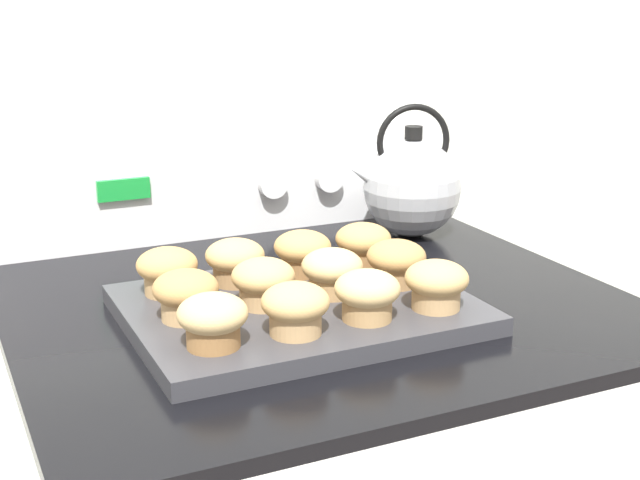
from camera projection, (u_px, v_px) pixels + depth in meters
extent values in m
cube|color=silver|center=(209.00, 31.00, 1.38)|extent=(8.00, 0.05, 2.40)
cube|color=black|center=(309.00, 301.00, 1.14)|extent=(0.75, 0.70, 0.02)
cube|color=white|center=(224.00, 183.00, 1.40)|extent=(0.74, 0.05, 0.16)
cube|color=green|center=(124.00, 189.00, 1.30)|extent=(0.08, 0.01, 0.03)
cylinder|color=white|center=(273.00, 184.00, 1.39)|extent=(0.05, 0.02, 0.05)
cylinder|color=white|center=(329.00, 178.00, 1.43)|extent=(0.05, 0.02, 0.05)
cylinder|color=white|center=(383.00, 172.00, 1.47)|extent=(0.05, 0.02, 0.05)
cube|color=#38383D|center=(298.00, 309.00, 1.06)|extent=(0.40, 0.31, 0.02)
cylinder|color=olive|center=(213.00, 333.00, 0.92)|extent=(0.06, 0.06, 0.03)
ellipsoid|color=tan|center=(213.00, 314.00, 0.92)|extent=(0.07, 0.07, 0.04)
cylinder|color=tan|center=(295.00, 321.00, 0.95)|extent=(0.06, 0.06, 0.03)
ellipsoid|color=tan|center=(295.00, 302.00, 0.95)|extent=(0.07, 0.07, 0.04)
cylinder|color=tan|center=(367.00, 307.00, 0.99)|extent=(0.06, 0.06, 0.03)
ellipsoid|color=tan|center=(368.00, 288.00, 0.99)|extent=(0.07, 0.07, 0.04)
cylinder|color=tan|center=(436.00, 296.00, 1.03)|extent=(0.06, 0.06, 0.03)
ellipsoid|color=tan|center=(437.00, 278.00, 1.02)|extent=(0.07, 0.07, 0.04)
cylinder|color=tan|center=(186.00, 307.00, 1.00)|extent=(0.06, 0.06, 0.03)
ellipsoid|color=#B2844C|center=(185.00, 288.00, 0.99)|extent=(0.07, 0.07, 0.04)
cylinder|color=tan|center=(263.00, 294.00, 1.04)|extent=(0.06, 0.06, 0.03)
ellipsoid|color=tan|center=(263.00, 276.00, 1.03)|extent=(0.07, 0.07, 0.04)
cylinder|color=tan|center=(332.00, 283.00, 1.07)|extent=(0.06, 0.06, 0.03)
ellipsoid|color=tan|center=(332.00, 266.00, 1.07)|extent=(0.07, 0.07, 0.04)
cylinder|color=#A37A4C|center=(396.00, 273.00, 1.11)|extent=(0.06, 0.06, 0.03)
ellipsoid|color=#B2844C|center=(396.00, 256.00, 1.10)|extent=(0.07, 0.07, 0.04)
cylinder|color=tan|center=(168.00, 282.00, 1.08)|extent=(0.06, 0.06, 0.03)
ellipsoid|color=tan|center=(167.00, 265.00, 1.07)|extent=(0.07, 0.07, 0.04)
cylinder|color=#A37A4C|center=(235.00, 272.00, 1.11)|extent=(0.06, 0.06, 0.03)
ellipsoid|color=tan|center=(235.00, 255.00, 1.11)|extent=(0.07, 0.07, 0.04)
cylinder|color=olive|center=(299.00, 263.00, 1.15)|extent=(0.06, 0.06, 0.03)
ellipsoid|color=tan|center=(299.00, 247.00, 1.14)|extent=(0.07, 0.07, 0.04)
cylinder|color=olive|center=(363.00, 254.00, 1.18)|extent=(0.06, 0.06, 0.03)
ellipsoid|color=tan|center=(363.00, 239.00, 1.18)|extent=(0.07, 0.07, 0.04)
sphere|color=#ADAFB5|center=(412.00, 188.00, 1.38)|extent=(0.15, 0.15, 0.15)
cylinder|color=black|center=(414.00, 133.00, 1.36)|extent=(0.03, 0.03, 0.02)
cone|color=#ADAFB5|center=(369.00, 178.00, 1.36)|extent=(0.08, 0.05, 0.06)
torus|color=black|center=(413.00, 142.00, 1.36)|extent=(0.12, 0.04, 0.12)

